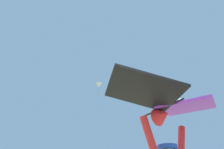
{
  "coord_description": "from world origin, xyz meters",
  "views": [
    {
      "loc": [
        -1.5,
        -2.06,
        1.01
      ],
      "look_at": [
        0.38,
        1.08,
        3.38
      ],
      "focal_mm": 32.25,
      "sensor_mm": 36.0,
      "label": 1
    }
  ],
  "objects": [
    {
      "name": "held_stunt_kite",
      "position": [
        0.38,
        -0.32,
        2.15
      ],
      "size": [
        1.94,
        1.09,
        0.42
      ],
      "color": "black"
    },
    {
      "name": "distant_kite_white_high_right",
      "position": [
        10.79,
        22.7,
        16.83
      ],
      "size": [
        1.43,
        1.39,
        2.2
      ],
      "color": "white"
    }
  ]
}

